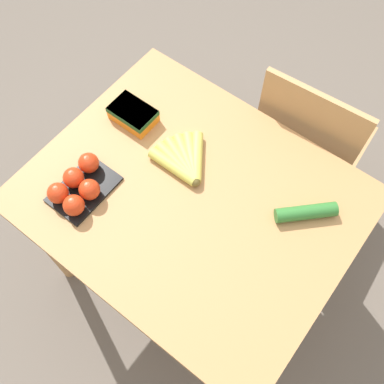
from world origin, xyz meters
The scene contains 7 objects.
ground_plane centered at (0.00, 0.00, 0.00)m, with size 12.00×12.00×0.00m, color #665B51.
dining_table centered at (0.00, 0.00, 0.63)m, with size 1.01×0.83×0.76m.
chair centered at (0.14, 0.59, 0.48)m, with size 0.44×0.43×0.92m.
banana_bunch centered at (-0.09, 0.08, 0.78)m, with size 0.20×0.18×0.04m.
tomato_pack centered at (-0.29, -0.20, 0.80)m, with size 0.15×0.21×0.08m.
carrot_bag centered at (-0.34, 0.12, 0.79)m, with size 0.15×0.10×0.05m.
cucumber_near centered at (0.32, 0.16, 0.79)m, with size 0.17×0.17×0.05m.
Camera 1 is at (0.39, -0.51, 2.03)m, focal length 42.00 mm.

